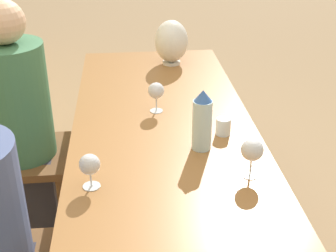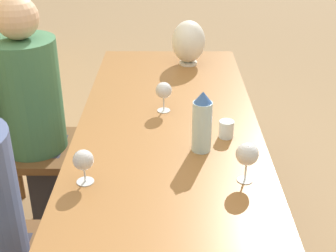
{
  "view_description": "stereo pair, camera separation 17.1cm",
  "coord_description": "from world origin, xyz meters",
  "px_view_note": "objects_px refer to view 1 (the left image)",
  "views": [
    {
      "loc": [
        -1.77,
        0.16,
        1.71
      ],
      "look_at": [
        -0.09,
        0.0,
        0.83
      ],
      "focal_mm": 50.0,
      "sensor_mm": 36.0,
      "label": 1
    },
    {
      "loc": [
        -1.77,
        -0.01,
        1.71
      ],
      "look_at": [
        -0.09,
        0.0,
        0.83
      ],
      "focal_mm": 50.0,
      "sensor_mm": 36.0,
      "label": 2
    }
  ],
  "objects_px": {
    "wine_glass_1": "(156,91)",
    "person_far": "(21,117)",
    "wine_glass_2": "(252,150)",
    "water_tumbler": "(224,127)",
    "wine_glass_4": "(90,165)",
    "water_bottle": "(202,121)",
    "vase": "(171,42)",
    "chair_far": "(8,145)"
  },
  "relations": [
    {
      "from": "water_bottle",
      "to": "wine_glass_4",
      "type": "relative_size",
      "value": 1.97
    },
    {
      "from": "wine_glass_1",
      "to": "water_bottle",
      "type": "bearing_deg",
      "value": -156.73
    },
    {
      "from": "wine_glass_2",
      "to": "water_tumbler",
      "type": "bearing_deg",
      "value": 6.17
    },
    {
      "from": "water_bottle",
      "to": "chair_far",
      "type": "relative_size",
      "value": 0.27
    },
    {
      "from": "water_tumbler",
      "to": "person_far",
      "type": "relative_size",
      "value": 0.06
    },
    {
      "from": "water_tumbler",
      "to": "chair_far",
      "type": "height_order",
      "value": "chair_far"
    },
    {
      "from": "water_bottle",
      "to": "wine_glass_4",
      "type": "distance_m",
      "value": 0.5
    },
    {
      "from": "water_bottle",
      "to": "water_tumbler",
      "type": "bearing_deg",
      "value": -47.15
    },
    {
      "from": "wine_glass_2",
      "to": "person_far",
      "type": "height_order",
      "value": "person_far"
    },
    {
      "from": "vase",
      "to": "person_far",
      "type": "xyz_separation_m",
      "value": [
        -0.55,
        0.8,
        -0.19
      ]
    },
    {
      "from": "wine_glass_1",
      "to": "vase",
      "type": "bearing_deg",
      "value": -12.01
    },
    {
      "from": "water_tumbler",
      "to": "vase",
      "type": "distance_m",
      "value": 0.93
    },
    {
      "from": "vase",
      "to": "person_far",
      "type": "relative_size",
      "value": 0.21
    },
    {
      "from": "vase",
      "to": "wine_glass_1",
      "type": "relative_size",
      "value": 1.82
    },
    {
      "from": "wine_glass_2",
      "to": "person_far",
      "type": "relative_size",
      "value": 0.12
    },
    {
      "from": "wine_glass_1",
      "to": "wine_glass_4",
      "type": "bearing_deg",
      "value": 155.13
    },
    {
      "from": "water_tumbler",
      "to": "wine_glass_4",
      "type": "relative_size",
      "value": 0.57
    },
    {
      "from": "wine_glass_1",
      "to": "person_far",
      "type": "relative_size",
      "value": 0.12
    },
    {
      "from": "wine_glass_1",
      "to": "wine_glass_2",
      "type": "height_order",
      "value": "wine_glass_2"
    },
    {
      "from": "wine_glass_4",
      "to": "person_far",
      "type": "distance_m",
      "value": 0.82
    },
    {
      "from": "wine_glass_2",
      "to": "wine_glass_1",
      "type": "bearing_deg",
      "value": 27.51
    },
    {
      "from": "water_bottle",
      "to": "vase",
      "type": "relative_size",
      "value": 0.98
    },
    {
      "from": "vase",
      "to": "chair_far",
      "type": "bearing_deg",
      "value": 121.83
    },
    {
      "from": "water_tumbler",
      "to": "person_far",
      "type": "distance_m",
      "value": 1.01
    },
    {
      "from": "wine_glass_1",
      "to": "wine_glass_2",
      "type": "relative_size",
      "value": 0.94
    },
    {
      "from": "wine_glass_2",
      "to": "chair_far",
      "type": "distance_m",
      "value": 1.31
    },
    {
      "from": "vase",
      "to": "wine_glass_4",
      "type": "distance_m",
      "value": 1.33
    },
    {
      "from": "water_tumbler",
      "to": "wine_glass_4",
      "type": "xyz_separation_m",
      "value": [
        -0.34,
        0.55,
        0.05
      ]
    },
    {
      "from": "water_bottle",
      "to": "wine_glass_2",
      "type": "distance_m",
      "value": 0.27
    },
    {
      "from": "chair_far",
      "to": "person_far",
      "type": "bearing_deg",
      "value": -90.0
    },
    {
      "from": "water_tumbler",
      "to": "vase",
      "type": "relative_size",
      "value": 0.28
    },
    {
      "from": "water_bottle",
      "to": "chair_far",
      "type": "bearing_deg",
      "value": 62.79
    },
    {
      "from": "water_tumbler",
      "to": "wine_glass_4",
      "type": "distance_m",
      "value": 0.65
    },
    {
      "from": "wine_glass_1",
      "to": "chair_far",
      "type": "distance_m",
      "value": 0.82
    },
    {
      "from": "wine_glass_4",
      "to": "water_tumbler",
      "type": "bearing_deg",
      "value": -58.3
    },
    {
      "from": "wine_glass_4",
      "to": "person_far",
      "type": "relative_size",
      "value": 0.11
    },
    {
      "from": "vase",
      "to": "wine_glass_2",
      "type": "relative_size",
      "value": 1.72
    },
    {
      "from": "wine_glass_2",
      "to": "chair_far",
      "type": "bearing_deg",
      "value": 56.91
    },
    {
      "from": "wine_glass_1",
      "to": "person_far",
      "type": "bearing_deg",
      "value": 81.48
    },
    {
      "from": "chair_far",
      "to": "person_far",
      "type": "height_order",
      "value": "person_far"
    },
    {
      "from": "wine_glass_4",
      "to": "vase",
      "type": "bearing_deg",
      "value": -18.44
    },
    {
      "from": "water_tumbler",
      "to": "wine_glass_4",
      "type": "bearing_deg",
      "value": 121.7
    }
  ]
}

